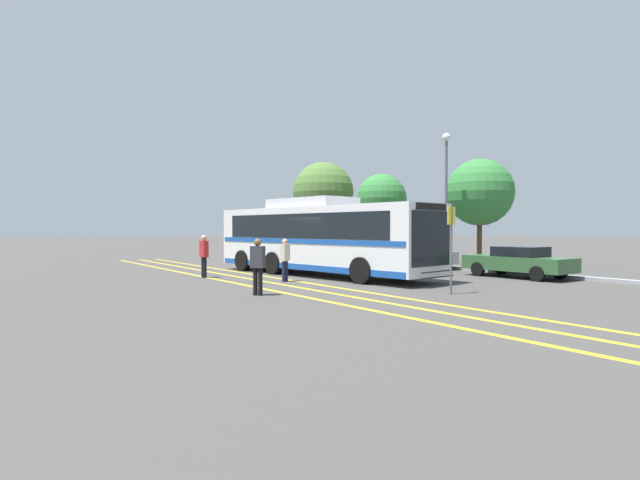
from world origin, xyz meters
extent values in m
plane|color=#423F3D|center=(0.00, 0.00, 0.00)|extent=(220.00, 220.00, 0.00)
cube|color=gold|center=(-0.41, -2.04, 0.00)|extent=(31.52, 0.20, 0.01)
cube|color=gold|center=(-0.41, -3.10, 0.00)|extent=(31.52, 0.20, 0.01)
cube|color=gold|center=(-0.41, -4.28, 0.00)|extent=(31.52, 0.20, 0.01)
cube|color=#99999E|center=(-0.41, 7.44, 0.07)|extent=(39.52, 0.36, 0.15)
cube|color=silver|center=(-0.41, 0.16, 1.64)|extent=(11.75, 3.95, 2.65)
cube|color=black|center=(-0.41, 0.16, 2.15)|extent=(10.15, 3.80, 1.04)
cube|color=#194CA5|center=(-0.41, 0.16, 1.51)|extent=(11.52, 3.97, 0.20)
cube|color=#194CA5|center=(-0.41, 0.16, 0.44)|extent=(11.52, 3.96, 0.24)
cube|color=black|center=(5.32, 0.87, 1.70)|extent=(0.32, 2.24, 1.95)
cube|color=black|center=(5.32, 0.87, 2.82)|extent=(0.26, 1.79, 0.24)
cube|color=silver|center=(-0.99, 0.09, 3.18)|extent=(4.25, 2.53, 0.41)
cube|color=black|center=(5.60, 0.90, 0.55)|extent=(0.28, 1.91, 0.04)
cube|color=black|center=(5.60, 0.90, 0.35)|extent=(0.28, 1.91, 0.04)
cylinder|color=black|center=(2.98, 1.82, 0.50)|extent=(1.03, 0.40, 1.00)
cylinder|color=black|center=(3.28, -0.62, 0.50)|extent=(1.03, 0.40, 1.00)
cylinder|color=black|center=(-2.28, 1.17, 0.50)|extent=(1.03, 0.40, 1.00)
cylinder|color=black|center=(-1.98, -1.27, 0.50)|extent=(1.03, 0.40, 1.00)
cylinder|color=black|center=(-4.68, 0.87, 0.50)|extent=(1.03, 0.40, 1.00)
cylinder|color=black|center=(-4.38, -1.57, 0.50)|extent=(1.03, 0.40, 1.00)
cube|color=navy|center=(-11.68, 6.31, 0.62)|extent=(3.98, 1.83, 0.63)
cube|color=black|center=(-11.58, 6.30, 1.20)|extent=(1.71, 1.53, 0.53)
cylinder|color=black|center=(-12.93, 5.57, 0.30)|extent=(0.61, 0.23, 0.60)
cylinder|color=black|center=(-12.86, 7.14, 0.30)|extent=(0.61, 0.23, 0.60)
cylinder|color=black|center=(-10.50, 5.47, 0.30)|extent=(0.61, 0.23, 0.60)
cylinder|color=black|center=(-10.43, 7.04, 0.30)|extent=(0.61, 0.23, 0.60)
cube|color=#4C3823|center=(-6.81, 5.84, 0.61)|extent=(4.08, 2.12, 0.62)
cube|color=black|center=(-6.71, 5.85, 1.21)|extent=(1.77, 1.75, 0.58)
cylinder|color=black|center=(-7.98, 4.87, 0.30)|extent=(0.61, 0.24, 0.60)
cylinder|color=black|center=(-8.09, 6.65, 0.30)|extent=(0.61, 0.24, 0.60)
cylinder|color=black|center=(-5.52, 5.03, 0.30)|extent=(0.61, 0.24, 0.60)
cylinder|color=black|center=(-5.64, 6.81, 0.30)|extent=(0.61, 0.24, 0.60)
cube|color=#9E9EA3|center=(-0.70, 6.30, 0.60)|extent=(4.46, 2.16, 0.61)
cube|color=black|center=(-0.81, 6.30, 1.11)|extent=(1.92, 1.80, 0.40)
cylinder|color=black|center=(0.70, 7.15, 0.30)|extent=(0.61, 0.23, 0.60)
cylinder|color=black|center=(0.60, 5.31, 0.30)|extent=(0.61, 0.23, 0.60)
cylinder|color=black|center=(-2.01, 7.29, 0.30)|extent=(0.61, 0.23, 0.60)
cylinder|color=black|center=(-2.10, 5.45, 0.30)|extent=(0.61, 0.23, 0.60)
cube|color=#335B33|center=(5.25, 6.26, 0.59)|extent=(4.42, 1.75, 0.58)
cube|color=black|center=(5.36, 6.26, 1.09)|extent=(1.86, 1.53, 0.42)
cylinder|color=black|center=(3.88, 5.45, 0.30)|extent=(0.60, 0.20, 0.60)
cylinder|color=black|center=(3.89, 7.09, 0.30)|extent=(0.60, 0.20, 0.60)
cylinder|color=black|center=(6.62, 5.44, 0.30)|extent=(0.60, 0.20, 0.60)
cylinder|color=black|center=(6.62, 7.08, 0.30)|extent=(0.60, 0.20, 0.60)
cylinder|color=#191E38|center=(0.93, -2.53, 0.40)|extent=(0.14, 0.14, 0.80)
cylinder|color=#191E38|center=(0.85, -2.38, 0.40)|extent=(0.14, 0.14, 0.80)
cube|color=beige|center=(0.89, -2.45, 1.12)|extent=(0.39, 0.47, 0.63)
sphere|color=tan|center=(0.89, -2.45, 1.54)|extent=(0.22, 0.22, 0.22)
cylinder|color=black|center=(-2.29, -4.38, 0.43)|extent=(0.14, 0.14, 0.86)
cylinder|color=black|center=(-2.46, -4.39, 0.43)|extent=(0.14, 0.14, 0.86)
cube|color=red|center=(-2.37, -4.39, 1.20)|extent=(0.43, 0.25, 0.68)
sphere|color=tan|center=(-2.37, -4.39, 1.66)|extent=(0.23, 0.23, 0.23)
cylinder|color=black|center=(3.87, -5.19, 0.42)|extent=(0.14, 0.14, 0.84)
cylinder|color=black|center=(3.73, -5.29, 0.42)|extent=(0.14, 0.14, 0.84)
cube|color=#333338|center=(3.80, -5.24, 1.18)|extent=(0.47, 0.42, 0.67)
sphere|color=brown|center=(3.80, -5.24, 1.63)|extent=(0.23, 0.23, 0.23)
cylinder|color=#59595E|center=(7.06, -0.19, 1.39)|extent=(0.07, 0.07, 2.78)
cube|color=yellow|center=(7.06, -0.19, 2.45)|extent=(0.08, 0.40, 0.56)
cylinder|color=#59595E|center=(-0.11, 8.11, 3.31)|extent=(0.14, 0.14, 6.61)
sphere|color=silver|center=(-0.11, 8.11, 6.83)|extent=(0.44, 0.44, 0.44)
cylinder|color=#513823|center=(-9.45, 12.20, 1.42)|extent=(0.28, 0.28, 2.85)
sphere|color=#337A38|center=(-9.45, 12.20, 4.20)|extent=(3.61, 3.61, 3.61)
cylinder|color=#513823|center=(-14.69, 10.80, 1.54)|extent=(0.28, 0.28, 3.08)
sphere|color=#4C7033|center=(-14.69, 10.80, 4.89)|extent=(4.83, 4.83, 4.83)
cylinder|color=#513823|center=(-0.24, 11.14, 1.34)|extent=(0.28, 0.28, 2.68)
sphere|color=#337A38|center=(-0.24, 11.14, 4.08)|extent=(3.76, 3.76, 3.76)
camera|label=1|loc=(17.25, -12.61, 2.05)|focal=28.00mm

